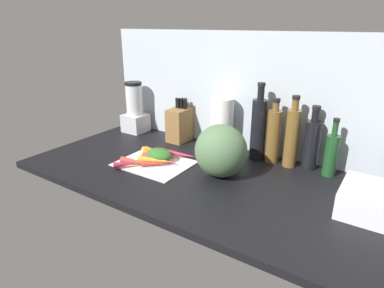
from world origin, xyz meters
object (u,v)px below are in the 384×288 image
object	(u,v)px
carrot_1	(166,155)
carrot_8	(181,155)
carrot_9	(150,158)
carrot_0	(157,153)
bottle_4	(331,154)
carrot_3	(156,160)
winter_squash	(221,151)
carrot_7	(166,161)
knife_block	(181,124)
bottle_2	(292,137)
bottle_0	(258,128)
bottle_1	(273,135)
carrot_5	(126,164)
dish_rack	(378,203)
carrot_11	(155,164)
bottle_3	(312,143)
carrot_6	(160,153)
carrot_4	(157,162)
cutting_board	(154,163)
blender_appliance	(135,111)
carrot_12	(147,152)
carrot_10	(150,159)
carrot_2	(136,162)
paper_towel_roll	(222,125)

from	to	relation	value
carrot_1	carrot_8	xyz separation A→B (cm)	(6.16, 4.57, -0.01)
carrot_8	carrot_9	size ratio (longest dim) A/B	0.89
carrot_0	bottle_4	world-z (taller)	bottle_4
carrot_3	carrot_9	xyz separation A→B (cm)	(-4.80, 1.50, -0.18)
winter_squash	carrot_7	bearing A→B (deg)	-170.54
knife_block	bottle_2	bearing A→B (deg)	-1.35
bottle_0	bottle_1	distance (cm)	7.94
carrot_5	dish_rack	world-z (taller)	dish_rack
carrot_11	bottle_3	bearing A→B (deg)	33.54
carrot_6	knife_block	distance (cm)	29.28
carrot_4	knife_block	bearing A→B (deg)	107.82
carrot_6	carrot_11	world-z (taller)	carrot_6
winter_squash	carrot_6	bearing A→B (deg)	178.83
carrot_6	winter_squash	distance (cm)	36.20
cutting_board	carrot_8	xyz separation A→B (cm)	(7.39, 11.82, 2.00)
carrot_4	bottle_2	xyz separation A→B (cm)	(51.93, 34.52, 12.56)
carrot_3	carrot_7	distance (cm)	4.72
bottle_0	bottle_3	size ratio (longest dim) A/B	1.28
carrot_0	blender_appliance	size ratio (longest dim) A/B	0.47
carrot_11	knife_block	world-z (taller)	knife_block
carrot_12	bottle_4	world-z (taller)	bottle_4
cutting_board	dish_rack	size ratio (longest dim) A/B	1.38
knife_block	carrot_7	bearing A→B (deg)	-66.30
carrot_1	knife_block	size ratio (longest dim) A/B	0.64
dish_rack	carrot_4	bearing A→B (deg)	-173.47
carrot_3	winter_squash	size ratio (longest dim) A/B	0.75
carrot_5	bottle_2	size ratio (longest dim) A/B	0.33
carrot_9	blender_appliance	size ratio (longest dim) A/B	0.54
carrot_6	carrot_10	distance (cm)	8.42
carrot_7	blender_appliance	xyz separation A→B (cm)	(-46.94, 30.01, 11.40)
dish_rack	carrot_9	bearing A→B (deg)	-174.71
carrot_11	bottle_1	bearing A→B (deg)	40.97
carrot_6	bottle_2	xyz separation A→B (cm)	(57.15, 26.14, 12.00)
blender_appliance	dish_rack	xyz separation A→B (cm)	(134.97, -22.78, -8.52)
knife_block	bottle_0	bearing A→B (deg)	-1.99
carrot_5	carrot_6	size ratio (longest dim) A/B	0.62
carrot_7	carrot_8	size ratio (longest dim) A/B	1.11
cutting_board	bottle_1	world-z (taller)	bottle_1
carrot_2	carrot_10	size ratio (longest dim) A/B	1.25
knife_block	carrot_4	bearing A→B (deg)	-72.18
carrot_0	carrot_2	xyz separation A→B (cm)	(-0.81, -14.39, 0.02)
bottle_0	carrot_5	bearing A→B (deg)	-135.14
carrot_2	winter_squash	size ratio (longest dim) A/B	0.65
carrot_11	bottle_4	bearing A→B (deg)	27.75
paper_towel_roll	dish_rack	size ratio (longest dim) A/B	1.14
carrot_7	bottle_4	world-z (taller)	bottle_4
cutting_board	carrot_12	bearing A→B (deg)	150.11
winter_squash	carrot_12	bearing A→B (deg)	-178.59
carrot_1	carrot_5	bearing A→B (deg)	-114.26
carrot_7	winter_squash	distance (cm)	29.03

